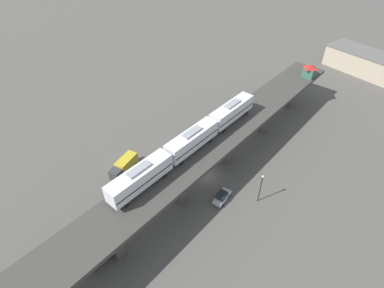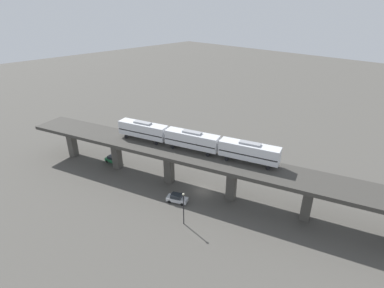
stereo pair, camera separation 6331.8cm
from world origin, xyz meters
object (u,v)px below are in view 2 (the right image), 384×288
object	(u,v)px
subway_train	(192,140)
delivery_truck	(189,149)
street_car_green	(113,159)
street_car_silver	(177,198)
street_lamp	(184,206)

from	to	relation	value
subway_train	delivery_truck	bearing A→B (deg)	-132.84
subway_train	delivery_truck	world-z (taller)	subway_train
subway_train	street_car_green	xyz separation A→B (m)	(6.84, -21.95, -10.34)
delivery_truck	street_car_green	bearing A→B (deg)	-33.68
street_car_silver	delivery_truck	world-z (taller)	delivery_truck
street_car_green	delivery_truck	bearing A→B (deg)	146.32
street_lamp	delivery_truck	bearing A→B (deg)	-137.57
subway_train	street_car_silver	xyz separation A→B (m)	(7.10, 2.45, -10.34)
subway_train	street_car_silver	distance (m)	12.78
street_car_silver	street_lamp	world-z (taller)	street_lamp
street_car_silver	street_car_green	xyz separation A→B (m)	(-0.25, -24.40, 0.00)
subway_train	street_car_green	bearing A→B (deg)	-72.68
street_car_silver	street_lamp	bearing A→B (deg)	57.04
street_car_silver	delivery_truck	xyz separation A→B (m)	(-17.06, -13.20, 0.82)
subway_train	street_lamp	distance (m)	15.49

